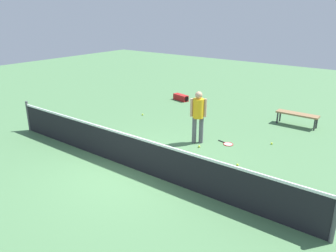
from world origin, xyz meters
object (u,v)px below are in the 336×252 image
(player_near_side, at_px, (198,113))
(tennis_ball_midcourt, at_px, (237,165))
(tennis_ball_by_net, at_px, (216,171))
(tennis_ball_stray_left, at_px, (143,114))
(tennis_ball_stray_right, at_px, (199,147))
(tennis_ball_near_player, at_px, (203,123))
(tennis_ball_baseline, at_px, (272,143))
(courtside_bench, at_px, (297,115))
(equipment_bag, at_px, (181,98))
(tennis_racket_near_player, at_px, (228,144))

(player_near_side, xyz_separation_m, tennis_ball_midcourt, (-1.80, 0.77, -0.98))
(tennis_ball_by_net, height_order, tennis_ball_stray_left, same)
(tennis_ball_midcourt, height_order, tennis_ball_stray_right, same)
(tennis_ball_near_player, distance_m, tennis_ball_baseline, 2.84)
(player_near_side, relative_size, courtside_bench, 1.13)
(player_near_side, xyz_separation_m, equipment_bag, (3.42, -3.98, -0.87))
(tennis_ball_baseline, relative_size, tennis_ball_stray_left, 1.00)
(tennis_ball_baseline, xyz_separation_m, tennis_ball_stray_right, (1.72, 1.62, 0.00))
(tennis_ball_midcourt, bearing_deg, tennis_ball_by_net, 67.03)
(tennis_ball_near_player, bearing_deg, tennis_racket_near_player, 144.01)
(player_near_side, relative_size, tennis_ball_near_player, 25.76)
(tennis_ball_by_net, height_order, equipment_bag, equipment_bag)
(tennis_racket_near_player, height_order, tennis_ball_baseline, tennis_ball_baseline)
(tennis_ball_by_net, bearing_deg, tennis_ball_stray_left, -27.79)
(tennis_ball_by_net, bearing_deg, tennis_ball_stray_right, -42.14)
(tennis_ball_by_net, relative_size, tennis_ball_baseline, 1.00)
(tennis_ball_by_net, bearing_deg, tennis_ball_baseline, -99.81)
(tennis_ball_near_player, height_order, courtside_bench, courtside_bench)
(tennis_ball_by_net, bearing_deg, tennis_ball_near_player, -53.22)
(tennis_ball_midcourt, xyz_separation_m, courtside_bench, (-0.25, -4.39, 0.38))
(player_near_side, distance_m, equipment_bag, 5.32)
(tennis_ball_near_player, relative_size, tennis_ball_by_net, 1.00)
(tennis_ball_near_player, height_order, tennis_ball_stray_left, same)
(tennis_ball_midcourt, distance_m, courtside_bench, 4.42)
(tennis_ball_near_player, distance_m, equipment_bag, 3.47)
(tennis_ball_by_net, xyz_separation_m, tennis_ball_stray_right, (1.25, -1.13, 0.00))
(tennis_racket_near_player, height_order, tennis_ball_stray_left, tennis_ball_stray_left)
(tennis_ball_stray_left, bearing_deg, courtside_bench, -155.20)
(player_near_side, relative_size, equipment_bag, 2.02)
(player_near_side, xyz_separation_m, tennis_racket_near_player, (-0.86, -0.46, -1.00))
(tennis_ball_baseline, bearing_deg, player_near_side, 33.18)
(tennis_racket_near_player, bearing_deg, tennis_ball_stray_left, -8.91)
(tennis_ball_stray_left, xyz_separation_m, courtside_bench, (-5.40, -2.50, 0.38))
(player_near_side, bearing_deg, tennis_ball_near_player, -64.01)
(tennis_racket_near_player, distance_m, tennis_ball_stray_right, 0.98)
(tennis_ball_baseline, bearing_deg, tennis_ball_stray_left, 1.92)
(tennis_ball_near_player, distance_m, tennis_ball_by_net, 3.90)
(player_near_side, relative_size, tennis_ball_stray_right, 25.76)
(courtside_bench, bearing_deg, equipment_bag, -3.75)
(tennis_ball_by_net, xyz_separation_m, tennis_ball_stray_left, (4.87, -2.57, 0.00))
(tennis_racket_near_player, relative_size, tennis_ball_baseline, 9.19)
(courtside_bench, bearing_deg, tennis_ball_midcourt, 86.78)
(tennis_ball_by_net, xyz_separation_m, courtside_bench, (-0.53, -5.06, 0.38))
(player_near_side, height_order, tennis_ball_by_net, player_near_side)
(courtside_bench, bearing_deg, tennis_ball_stray_right, 65.66)
(equipment_bag, bearing_deg, tennis_ball_by_net, 132.32)
(equipment_bag, bearing_deg, courtside_bench, 176.25)
(player_near_side, relative_size, tennis_ball_stray_left, 25.76)
(player_near_side, height_order, courtside_bench, player_near_side)
(tennis_ball_baseline, bearing_deg, tennis_ball_midcourt, 84.75)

